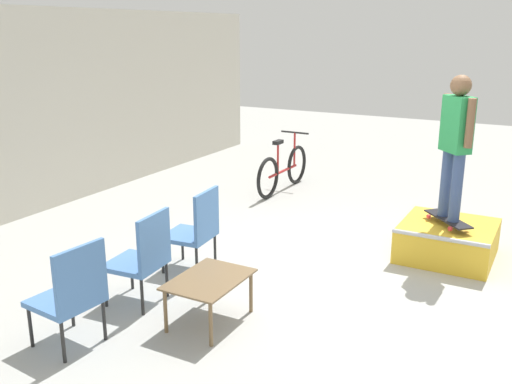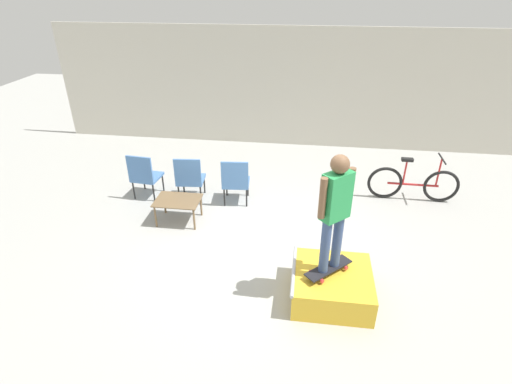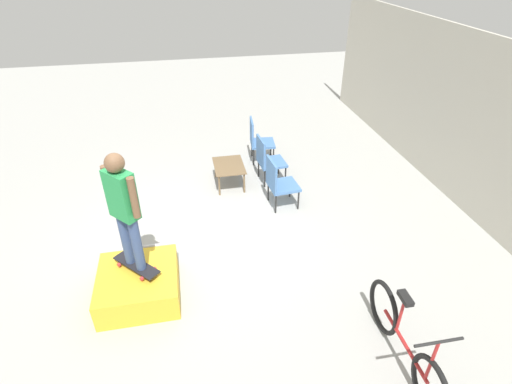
{
  "view_description": "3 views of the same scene",
  "coord_description": "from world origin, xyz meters",
  "px_view_note": "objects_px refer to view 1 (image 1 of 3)",
  "views": [
    {
      "loc": [
        -5.69,
        -2.02,
        2.69
      ],
      "look_at": [
        -0.26,
        0.95,
        0.91
      ],
      "focal_mm": 40.0,
      "sensor_mm": 36.0,
      "label": 1
    },
    {
      "loc": [
        0.63,
        -5.35,
        4.06
      ],
      "look_at": [
        -0.17,
        0.59,
        0.78
      ],
      "focal_mm": 28.0,
      "sensor_mm": 36.0,
      "label": 2
    },
    {
      "loc": [
        5.34,
        -0.13,
        4.25
      ],
      "look_at": [
        -0.05,
        0.94,
        0.77
      ],
      "focal_mm": 28.0,
      "sensor_mm": 36.0,
      "label": 3
    }
  ],
  "objects_px": {
    "person_skater": "(456,136)",
    "patio_chair_left": "(72,292)",
    "patio_chair_center": "(143,255)",
    "bicycle": "(283,170)",
    "skate_ramp_box": "(447,240)",
    "coffee_table": "(209,284)",
    "patio_chair_right": "(196,228)",
    "skateboard_on_ramp": "(448,219)"
  },
  "relations": [
    {
      "from": "skate_ramp_box",
      "to": "patio_chair_right",
      "type": "distance_m",
      "value": 3.05
    },
    {
      "from": "patio_chair_left",
      "to": "patio_chair_right",
      "type": "xyz_separation_m",
      "value": [
        1.87,
        -0.0,
        0.0
      ]
    },
    {
      "from": "skateboard_on_ramp",
      "to": "person_skater",
      "type": "bearing_deg",
      "value": -133.57
    },
    {
      "from": "bicycle",
      "to": "coffee_table",
      "type": "bearing_deg",
      "value": -161.67
    },
    {
      "from": "coffee_table",
      "to": "bicycle",
      "type": "height_order",
      "value": "bicycle"
    },
    {
      "from": "person_skater",
      "to": "patio_chair_center",
      "type": "distance_m",
      "value": 3.73
    },
    {
      "from": "skateboard_on_ramp",
      "to": "patio_chair_right",
      "type": "relative_size",
      "value": 0.7
    },
    {
      "from": "patio_chair_center",
      "to": "bicycle",
      "type": "xyz_separation_m",
      "value": [
        4.43,
        0.62,
        -0.16
      ]
    },
    {
      "from": "skateboard_on_ramp",
      "to": "patio_chair_center",
      "type": "bearing_deg",
      "value": 94.08
    },
    {
      "from": "patio_chair_right",
      "to": "skate_ramp_box",
      "type": "bearing_deg",
      "value": 121.26
    },
    {
      "from": "patio_chair_left",
      "to": "person_skater",
      "type": "bearing_deg",
      "value": 151.6
    },
    {
      "from": "skate_ramp_box",
      "to": "bicycle",
      "type": "distance_m",
      "value": 3.5
    },
    {
      "from": "skate_ramp_box",
      "to": "coffee_table",
      "type": "bearing_deg",
      "value": 148.93
    },
    {
      "from": "person_skater",
      "to": "patio_chair_center",
      "type": "bearing_deg",
      "value": 94.71
    },
    {
      "from": "coffee_table",
      "to": "bicycle",
      "type": "xyz_separation_m",
      "value": [
        4.44,
        1.4,
        -0.03
      ]
    },
    {
      "from": "skateboard_on_ramp",
      "to": "person_skater",
      "type": "distance_m",
      "value": 1.0
    },
    {
      "from": "skate_ramp_box",
      "to": "patio_chair_left",
      "type": "height_order",
      "value": "patio_chair_left"
    },
    {
      "from": "skate_ramp_box",
      "to": "patio_chair_center",
      "type": "relative_size",
      "value": 1.15
    },
    {
      "from": "patio_chair_left",
      "to": "bicycle",
      "type": "xyz_separation_m",
      "value": [
        5.37,
        0.62,
        -0.16
      ]
    },
    {
      "from": "skateboard_on_ramp",
      "to": "patio_chair_left",
      "type": "xyz_separation_m",
      "value": [
        -3.61,
        2.43,
        0.02
      ]
    },
    {
      "from": "person_skater",
      "to": "patio_chair_right",
      "type": "xyz_separation_m",
      "value": [
        -1.74,
        2.43,
        -0.98
      ]
    },
    {
      "from": "bicycle",
      "to": "patio_chair_center",
      "type": "bearing_deg",
      "value": -171.25
    },
    {
      "from": "coffee_table",
      "to": "patio_chair_right",
      "type": "xyz_separation_m",
      "value": [
        0.93,
        0.78,
        0.13
      ]
    },
    {
      "from": "patio_chair_right",
      "to": "bicycle",
      "type": "distance_m",
      "value": 3.56
    },
    {
      "from": "person_skater",
      "to": "patio_chair_center",
      "type": "xyz_separation_m",
      "value": [
        -2.66,
        2.43,
        -0.98
      ]
    },
    {
      "from": "person_skater",
      "to": "patio_chair_center",
      "type": "relative_size",
      "value": 1.73
    },
    {
      "from": "patio_chair_left",
      "to": "patio_chair_center",
      "type": "relative_size",
      "value": 1.0
    },
    {
      "from": "skateboard_on_ramp",
      "to": "person_skater",
      "type": "xyz_separation_m",
      "value": [
        0.0,
        -0.0,
        1.0
      ]
    },
    {
      "from": "bicycle",
      "to": "patio_chair_right",
      "type": "bearing_deg",
      "value": -169.2
    },
    {
      "from": "skate_ramp_box",
      "to": "coffee_table",
      "type": "distance_m",
      "value": 3.21
    },
    {
      "from": "skate_ramp_box",
      "to": "bicycle",
      "type": "bearing_deg",
      "value": 60.93
    },
    {
      "from": "skate_ramp_box",
      "to": "patio_chair_center",
      "type": "xyz_separation_m",
      "value": [
        -2.73,
        2.44,
        0.31
      ]
    },
    {
      "from": "skateboard_on_ramp",
      "to": "person_skater",
      "type": "height_order",
      "value": "person_skater"
    },
    {
      "from": "person_skater",
      "to": "bicycle",
      "type": "bearing_deg",
      "value": 16.95
    },
    {
      "from": "patio_chair_left",
      "to": "skateboard_on_ramp",
      "type": "bearing_deg",
      "value": 151.6
    },
    {
      "from": "patio_chair_center",
      "to": "patio_chair_left",
      "type": "bearing_deg",
      "value": -4.78
    },
    {
      "from": "bicycle",
      "to": "patio_chair_left",
      "type": "bearing_deg",
      "value": -172.64
    },
    {
      "from": "bicycle",
      "to": "person_skater",
      "type": "bearing_deg",
      "value": -119.31
    },
    {
      "from": "person_skater",
      "to": "patio_chair_left",
      "type": "bearing_deg",
      "value": 103.1
    },
    {
      "from": "patio_chair_left",
      "to": "patio_chair_center",
      "type": "bearing_deg",
      "value": -174.45
    },
    {
      "from": "skate_ramp_box",
      "to": "patio_chair_left",
      "type": "xyz_separation_m",
      "value": [
        -3.67,
        2.44,
        0.31
      ]
    },
    {
      "from": "skate_ramp_box",
      "to": "person_skater",
      "type": "height_order",
      "value": "person_skater"
    }
  ]
}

